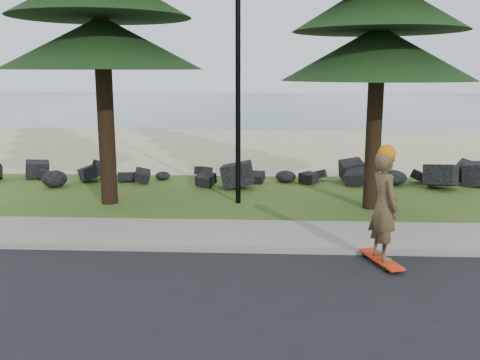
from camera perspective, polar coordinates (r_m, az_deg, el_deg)
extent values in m
plane|color=#365219|center=(11.55, -1.08, -6.25)|extent=(160.00, 160.00, 0.00)
cube|color=black|center=(7.41, -3.63, -16.82)|extent=(160.00, 7.00, 0.02)
cube|color=gray|center=(10.69, -1.43, -7.46)|extent=(160.00, 0.20, 0.10)
cube|color=gray|center=(11.73, -1.01, -5.76)|extent=(160.00, 2.00, 0.08)
cube|color=#CCBF88|center=(25.73, 1.18, 3.65)|extent=(160.00, 15.00, 0.01)
cube|color=#395B6D|center=(62.08, 2.25, 8.25)|extent=(160.00, 58.00, 0.01)
cylinder|color=black|center=(14.21, -0.22, 13.43)|extent=(0.14, 0.14, 8.00)
cube|color=red|center=(10.33, 14.80, -8.17)|extent=(0.65, 1.23, 0.04)
imported|color=brown|center=(10.04, 15.10, -2.68)|extent=(0.68, 0.84, 2.00)
sphere|color=orange|center=(9.85, 15.39, 2.74)|extent=(0.32, 0.32, 0.32)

